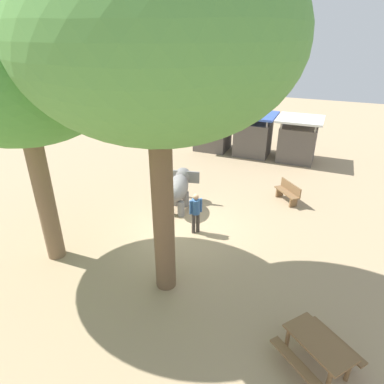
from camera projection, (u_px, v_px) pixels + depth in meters
name	position (u px, v px, depth m)	size (l,w,h in m)	color
ground_plane	(187.00, 230.00, 12.75)	(60.00, 60.00, 0.00)	tan
elephant	(179.00, 187.00, 13.94)	(1.53, 2.26, 1.55)	slate
person_handler	(196.00, 210.00, 12.21)	(0.38, 0.39, 1.62)	#3F3833
shade_tree_main	(15.00, 66.00, 8.64)	(5.99, 5.49, 8.27)	brown
shade_tree_secondary	(156.00, 41.00, 7.07)	(6.44, 5.90, 9.07)	brown
wooden_bench	(288.00, 192.00, 14.70)	(1.25, 1.30, 0.88)	brown
picnic_table_near	(318.00, 347.00, 7.37)	(2.09, 2.09, 0.78)	brown
market_stall_teal	(213.00, 132.00, 20.91)	(2.50, 2.50, 2.52)	#59514C
market_stall_blue	(253.00, 137.00, 20.00)	(2.50, 2.50, 2.52)	#59514C
market_stall_white	(297.00, 142.00, 19.09)	(2.50, 2.50, 2.52)	#59514C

